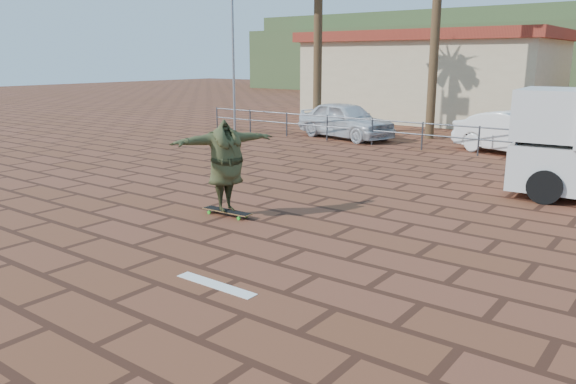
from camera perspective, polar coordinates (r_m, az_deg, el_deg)
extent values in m
plane|color=brown|center=(9.50, -5.33, -6.15)|extent=(120.00, 120.00, 0.00)
cube|color=white|center=(8.24, -7.35, -9.33)|extent=(1.40, 0.22, 0.01)
cylinder|color=#47494F|center=(26.06, -7.22, 7.44)|extent=(0.06, 0.06, 1.00)
cylinder|color=#47494F|center=(24.72, -3.86, 7.19)|extent=(0.06, 0.06, 1.00)
cylinder|color=#47494F|center=(23.47, -0.13, 6.89)|extent=(0.06, 0.06, 1.00)
cylinder|color=#47494F|center=(22.32, 3.99, 6.52)|extent=(0.06, 0.06, 1.00)
cylinder|color=#47494F|center=(21.31, 8.53, 6.08)|extent=(0.06, 0.06, 1.00)
cylinder|color=#47494F|center=(20.44, 13.47, 5.55)|extent=(0.06, 0.06, 1.00)
cylinder|color=#47494F|center=(19.74, 18.80, 4.93)|extent=(0.06, 0.06, 1.00)
cylinder|color=#47494F|center=(19.22, 24.46, 4.23)|extent=(0.06, 0.06, 1.00)
cylinder|color=#47494F|center=(19.68, 18.90, 6.22)|extent=(24.00, 0.05, 0.05)
cylinder|color=#47494F|center=(19.73, 18.81, 5.07)|extent=(24.00, 0.05, 0.05)
cylinder|color=gray|center=(23.84, -5.62, 15.36)|extent=(0.10, 0.10, 8.00)
cylinder|color=brown|center=(24.24, 3.04, 14.19)|extent=(0.36, 0.36, 7.00)
cylinder|color=brown|center=(23.44, 14.72, 15.28)|extent=(0.36, 0.36, 8.20)
cube|color=beige|center=(31.06, 14.35, 10.86)|extent=(12.00, 7.00, 4.00)
cube|color=maroon|center=(31.05, 14.60, 15.01)|extent=(12.60, 7.60, 0.50)
cube|color=#384C28|center=(68.60, 13.21, 13.79)|extent=(35.00, 14.00, 8.00)
cube|color=olive|center=(11.66, -6.20, -1.94)|extent=(1.17, 0.30, 0.02)
cube|color=black|center=(11.66, -6.20, -1.88)|extent=(1.13, 0.28, 0.00)
cube|color=silver|center=(11.93, -7.66, -1.79)|extent=(0.07, 0.19, 0.03)
cube|color=silver|center=(11.42, -4.67, -2.40)|extent=(0.07, 0.19, 0.03)
cylinder|color=green|center=(11.86, -8.03, -2.06)|extent=(0.08, 0.03, 0.07)
cylinder|color=green|center=(12.02, -7.28, -1.82)|extent=(0.08, 0.03, 0.07)
cylinder|color=green|center=(11.35, -5.04, -2.68)|extent=(0.08, 0.03, 0.07)
cylinder|color=green|center=(11.52, -4.30, -2.42)|extent=(0.08, 0.03, 0.07)
imported|color=#3B3E21|center=(11.45, -6.32, 2.66)|extent=(1.35, 2.38, 1.88)
cube|color=silver|center=(14.55, 25.46, 7.18)|extent=(1.68, 2.21, 1.15)
cube|color=black|center=(14.68, 22.88, 5.77)|extent=(0.18, 1.63, 0.62)
cylinder|color=black|center=(13.77, 24.64, 0.49)|extent=(0.78, 0.32, 0.77)
cylinder|color=black|center=(15.73, 25.75, 1.86)|extent=(0.78, 0.32, 0.77)
imported|color=silver|center=(23.02, 5.86, 7.29)|extent=(4.61, 2.70, 1.47)
imported|color=white|center=(20.39, 22.40, 5.49)|extent=(4.57, 2.64, 1.42)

